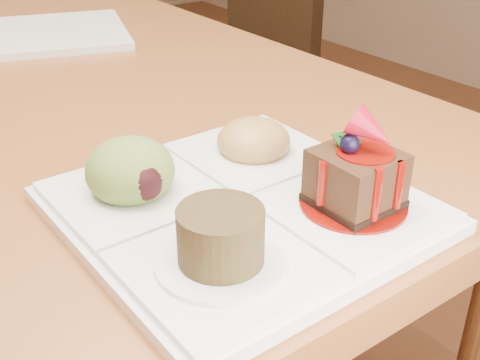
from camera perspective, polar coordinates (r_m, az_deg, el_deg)
chair_right at (r=1.75m, az=0.43°, el=11.05°), size 0.40×0.40×0.88m
sampler_plate at (r=0.51m, az=-0.47°, el=-1.22°), size 0.28×0.28×0.11m
second_plate at (r=1.10m, az=-17.54°, el=13.10°), size 0.31×0.31×0.01m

